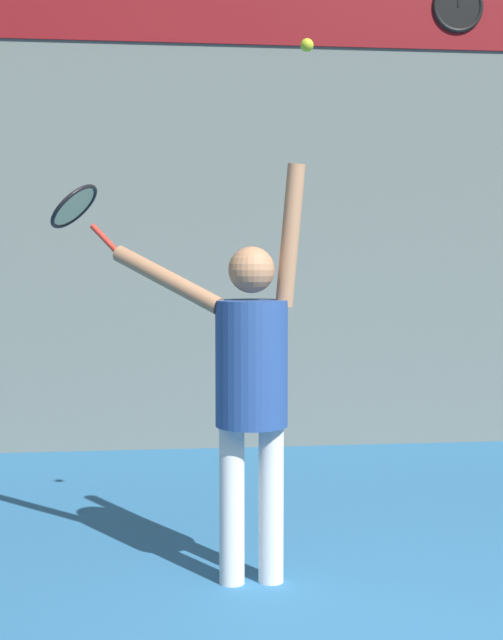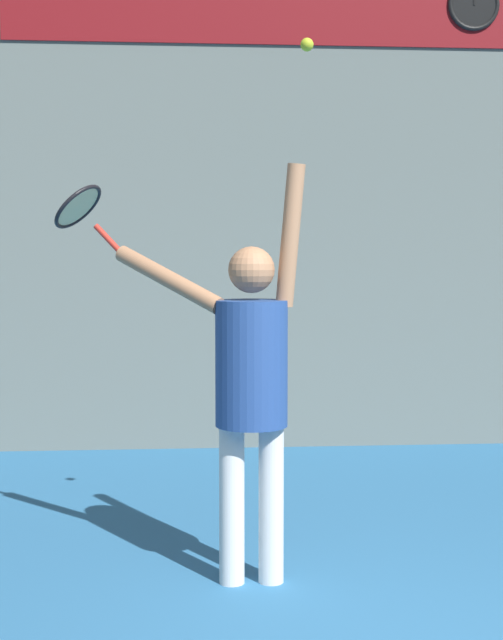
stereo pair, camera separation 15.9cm
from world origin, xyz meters
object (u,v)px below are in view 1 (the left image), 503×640
(scoreboard_clock, at_px, (458,6))
(tennis_ball, at_px, (307,45))
(tennis_player, at_px, (249,374))
(tennis_racket, at_px, (76,209))

(scoreboard_clock, xyz_separation_m, tennis_ball, (-1.89, -3.24, -1.12))
(tennis_player, xyz_separation_m, tennis_ball, (0.28, -0.05, 1.64))
(tennis_player, bearing_deg, scoreboard_clock, 55.78)
(scoreboard_clock, xyz_separation_m, tennis_player, (-2.17, -3.19, -2.76))
(scoreboard_clock, xyz_separation_m, tennis_racket, (-3.07, -2.68, -1.91))
(tennis_player, relative_size, tennis_racket, 4.95)
(tennis_racket, relative_size, tennis_ball, 6.64)
(scoreboard_clock, bearing_deg, tennis_racket, -138.82)
(scoreboard_clock, relative_size, tennis_player, 0.21)
(tennis_player, height_order, tennis_ball, tennis_ball)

